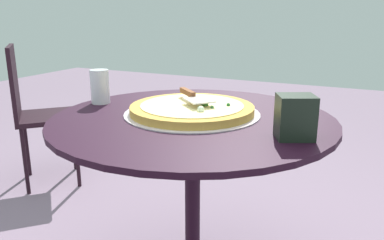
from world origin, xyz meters
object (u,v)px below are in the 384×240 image
(drinking_cup, at_px, (100,87))
(napkin_dispenser, at_px, (295,117))
(pizza_server, at_px, (193,96))
(patio_chair_near, at_px, (34,106))
(pizza_on_tray, at_px, (192,109))
(patio_table, at_px, (193,172))

(drinking_cup, xyz_separation_m, napkin_dispenser, (0.75, -0.11, -0.00))
(pizza_server, xyz_separation_m, patio_chair_near, (-1.36, 0.53, -0.29))
(drinking_cup, bearing_deg, pizza_on_tray, 0.39)
(pizza_on_tray, xyz_separation_m, patio_chair_near, (-1.38, 0.56, -0.25))
(patio_table, bearing_deg, pizza_on_tray, 118.19)
(patio_table, relative_size, napkin_dispenser, 7.78)
(pizza_server, relative_size, drinking_cup, 1.47)
(patio_table, relative_size, pizza_on_tray, 2.03)
(pizza_server, distance_m, drinking_cup, 0.37)
(drinking_cup, bearing_deg, patio_chair_near, 150.47)
(pizza_on_tray, distance_m, napkin_dispenser, 0.39)
(pizza_on_tray, xyz_separation_m, pizza_server, (-0.01, 0.03, 0.04))
(napkin_dispenser, bearing_deg, pizza_on_tray, -43.22)
(patio_table, xyz_separation_m, napkin_dispenser, (0.35, -0.09, 0.26))
(pizza_server, bearing_deg, patio_table, -65.12)
(patio_table, height_order, pizza_on_tray, pizza_on_tray)
(pizza_on_tray, relative_size, napkin_dispenser, 3.83)
(napkin_dispenser, bearing_deg, patio_table, -39.60)
(patio_table, bearing_deg, patio_chair_near, 157.10)
(patio_table, relative_size, patio_chair_near, 1.04)
(napkin_dispenser, bearing_deg, drinking_cup, -34.19)
(pizza_server, height_order, patio_chair_near, patio_chair_near)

